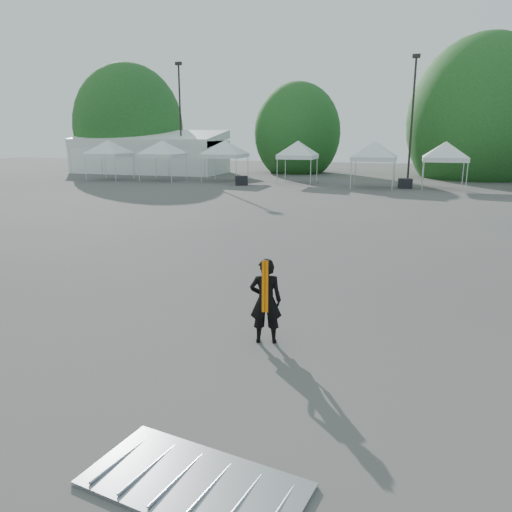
% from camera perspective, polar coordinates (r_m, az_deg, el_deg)
% --- Properties ---
extents(ground, '(120.00, 120.00, 0.00)m').
position_cam_1_polar(ground, '(11.71, 0.03, -5.34)').
color(ground, '#474442').
rests_on(ground, ground).
extents(marquee, '(15.00, 6.25, 4.23)m').
position_cam_1_polar(marquee, '(52.14, -12.07, 11.43)').
color(marquee, white).
rests_on(marquee, ground).
extents(light_pole_west, '(0.60, 0.25, 10.30)m').
position_cam_1_polar(light_pole_west, '(49.42, -8.66, 15.87)').
color(light_pole_west, black).
rests_on(light_pole_west, ground).
extents(light_pole_east, '(0.60, 0.25, 9.80)m').
position_cam_1_polar(light_pole_east, '(42.61, 17.45, 15.43)').
color(light_pole_east, black).
rests_on(light_pole_east, ground).
extents(tree_far_w, '(4.80, 4.80, 7.30)m').
position_cam_1_polar(tree_far_w, '(56.71, -14.34, 14.07)').
color(tree_far_w, '#382314').
rests_on(tree_far_w, ground).
extents(tree_mid_w, '(4.16, 4.16, 6.33)m').
position_cam_1_polar(tree_mid_w, '(51.81, 4.75, 13.84)').
color(tree_mid_w, '#382314').
rests_on(tree_mid_w, ground).
extents(tree_mid_e, '(5.12, 5.12, 7.79)m').
position_cam_1_polar(tree_mid_e, '(49.92, 24.51, 13.74)').
color(tree_mid_e, '#382314').
rests_on(tree_mid_e, ground).
extents(tent_a, '(4.32, 4.32, 3.88)m').
position_cam_1_polar(tent_a, '(45.15, -16.53, 12.24)').
color(tent_a, silver).
rests_on(tent_a, ground).
extents(tent_b, '(4.41, 4.41, 3.88)m').
position_cam_1_polar(tent_b, '(43.28, -10.67, 12.52)').
color(tent_b, silver).
rests_on(tent_b, ground).
extents(tent_c, '(4.53, 4.53, 3.88)m').
position_cam_1_polar(tent_c, '(42.13, -3.59, 12.69)').
color(tent_c, silver).
rests_on(tent_c, ground).
extents(tent_d, '(4.02, 4.02, 3.88)m').
position_cam_1_polar(tent_d, '(40.15, 4.82, 12.62)').
color(tent_d, silver).
rests_on(tent_d, ground).
extents(tent_e, '(4.38, 4.38, 3.88)m').
position_cam_1_polar(tent_e, '(37.79, 13.42, 12.23)').
color(tent_e, silver).
rests_on(tent_e, ground).
extents(tent_f, '(4.28, 4.28, 3.88)m').
position_cam_1_polar(tent_f, '(38.41, 20.91, 11.74)').
color(tent_f, silver).
rests_on(tent_f, ground).
extents(man, '(0.68, 0.54, 1.63)m').
position_cam_1_polar(man, '(9.30, 1.11, -5.13)').
color(man, black).
rests_on(man, ground).
extents(barrier_mid, '(2.65, 1.64, 0.08)m').
position_cam_1_polar(barrier_mid, '(6.15, -7.04, -24.42)').
color(barrier_mid, '#989B9F').
rests_on(barrier_mid, ground).
extents(crate_west, '(1.12, 1.02, 0.71)m').
position_cam_1_polar(crate_west, '(38.70, -1.68, 8.61)').
color(crate_west, black).
rests_on(crate_west, ground).
extents(crate_mid, '(1.03, 0.87, 0.71)m').
position_cam_1_polar(crate_mid, '(37.96, 16.68, 7.94)').
color(crate_mid, black).
rests_on(crate_mid, ground).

